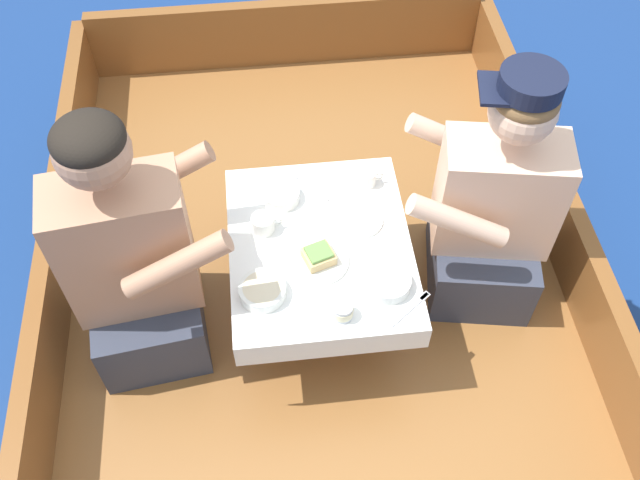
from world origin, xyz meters
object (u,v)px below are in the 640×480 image
Objects in this scene: coffee_cup_starboard at (368,177)px; tin_can at (343,311)px; person_port at (134,263)px; coffee_cup_port at (263,223)px; person_starboard at (492,209)px; sandwich at (319,256)px.

coffee_cup_starboard reaches higher than tin_can.
coffee_cup_starboard is 0.56m from tin_can.
person_port reaches higher than coffee_cup_port.
person_starboard is 14.67× the size of tin_can.
person_starboard is 9.36× the size of coffee_cup_port.
coffee_cup_port is (-0.17, 0.15, -0.00)m from sandwich.
coffee_cup_port is at bearing -156.21° from coffee_cup_starboard.
person_port is 0.59m from sandwich.
sandwich is 0.23m from coffee_cup_port.
sandwich is (-0.61, -0.15, 0.02)m from person_starboard.
person_port reaches higher than sandwich.
person_starboard reaches higher than sandwich.
coffee_cup_port is at bearing 9.77° from person_starboard.
sandwich is 1.10× the size of coffee_cup_port.
coffee_cup_port is at bearing 137.83° from sandwich.
person_port is 0.44m from coffee_cup_port.
coffee_cup_port is 0.41m from coffee_cup_starboard.
coffee_cup_starboard is at bearing -13.00° from person_starboard.
person_port is at bearing -164.17° from coffee_cup_port.
person_port is 1.05× the size of person_starboard.
tin_can is at bearing -76.77° from sandwich.
person_port is 0.85m from coffee_cup_starboard.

